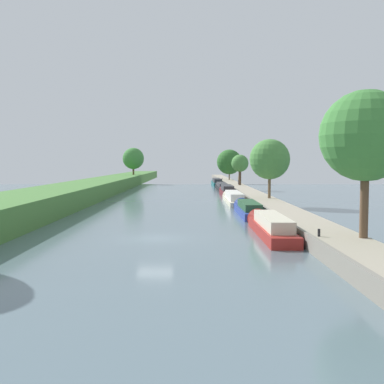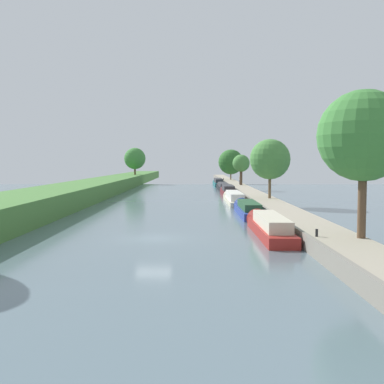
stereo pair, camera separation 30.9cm
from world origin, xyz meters
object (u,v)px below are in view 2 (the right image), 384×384
Objects in this scene: narrowboat_blue at (247,209)px; mooring_bollard_near at (317,233)px; narrowboat_red at (268,226)px; narrowboat_teal at (218,182)px; mooring_bollard_far at (224,179)px; narrowboat_cream at (234,198)px; person_walking at (240,180)px; narrowboat_black at (223,187)px; narrowboat_maroon at (228,191)px.

narrowboat_blue and mooring_bollard_near have the same top height.
narrowboat_teal is at bearing 90.05° from narrowboat_red.
narrowboat_red reaches higher than mooring_bollard_far.
narrowboat_cream is 8.98× the size of person_walking.
mooring_bollard_far is at bearing 87.83° from narrowboat_cream.
narrowboat_cream reaches higher than narrowboat_blue.
narrowboat_teal is at bearing 90.23° from narrowboat_black.
narrowboat_maroon is at bearing -102.50° from person_walking.
narrowboat_blue is 42.37m from narrowboat_black.
narrowboat_cream is 33.12× the size of mooring_bollard_far.
narrowboat_blue and mooring_bollard_far have the same top height.
narrowboat_maroon is (-0.01, 28.30, 0.09)m from narrowboat_blue.
narrowboat_blue is at bearing -89.98° from narrowboat_maroon.
narrowboat_cream is at bearing -92.17° from mooring_bollard_far.
narrowboat_red is 27.76× the size of mooring_bollard_far.
narrowboat_teal is (0.23, 45.26, 0.08)m from narrowboat_cream.
narrowboat_black is 9.89× the size of person_walking.
narrowboat_maroon reaches higher than narrowboat_cream.
person_walking is (3.86, 30.56, 1.26)m from narrowboat_cream.
narrowboat_teal is 34.70× the size of mooring_bollard_far.
person_walking is at bearing 34.09° from narrowboat_black.
narrowboat_cream is at bearing -90.29° from narrowboat_teal.
narrowboat_blue is 0.75× the size of narrowboat_teal.
narrowboat_red is 57.77m from person_walking.
mooring_bollard_near is (-1.85, -64.60, -0.65)m from person_walking.
narrowboat_maroon is 0.71× the size of narrowboat_teal.
narrowboat_maroon reaches higher than mooring_bollard_far.
mooring_bollard_far is at bearing 76.93° from narrowboat_teal.
mooring_bollard_far reaches higher than narrowboat_black.
narrowboat_cream is 30.83m from person_walking.
narrowboat_red is 0.84× the size of narrowboat_cream.
narrowboat_black is at bearing 89.61° from narrowboat_maroon.
narrowboat_black is at bearing 91.57° from mooring_bollard_near.
narrowboat_cream reaches higher than mooring_bollard_far.
narrowboat_cream is 33.12× the size of mooring_bollard_near.
narrowboat_teal is (-0.07, 17.10, 0.10)m from narrowboat_black.
narrowboat_teal is (-0.06, 72.34, 0.05)m from narrowboat_red.
mooring_bollard_near is at bearing -90.00° from mooring_bollard_far.
narrowboat_blue is at bearing 95.16° from mooring_bollard_near.
narrowboat_teal reaches higher than narrowboat_black.
mooring_bollard_far is at bearing 90.00° from mooring_bollard_near.
mooring_bollard_near is 1.00× the size of mooring_bollard_far.
narrowboat_black is 4.48m from person_walking.
narrowboat_blue reaches higher than narrowboat_black.
narrowboat_maroon is 14.07m from narrowboat_black.
person_walking is at bearing -76.14° from narrowboat_teal.
person_walking is at bearing -85.26° from mooring_bollard_far.
mooring_bollard_far is (1.79, 67.11, 0.63)m from narrowboat_blue.
mooring_bollard_near is at bearing -88.72° from narrowboat_teal.
narrowboat_cream is at bearing -90.60° from narrowboat_black.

